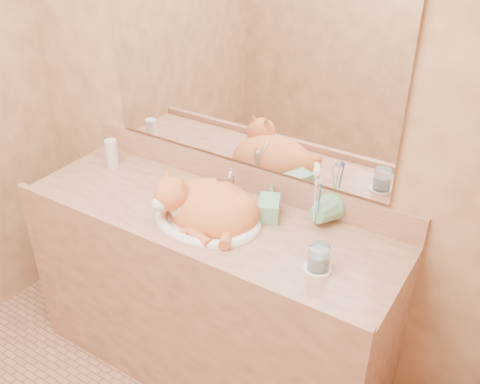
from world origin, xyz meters
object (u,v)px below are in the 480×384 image
Objects in this scene: cat at (206,205)px; soap_dispenser at (268,206)px; toothbrush_cup at (316,217)px; vanity_counter at (209,296)px; sink_basin at (207,206)px; water_glass at (319,258)px.

cat is 0.25m from soap_dispenser.
toothbrush_cup is (0.39, 0.17, -0.01)m from cat.
vanity_counter is 0.57m from soap_dispenser.
soap_dispenser is 0.19m from toothbrush_cup.
vanity_counter is 0.65m from toothbrush_cup.
sink_basin is 1.09× the size of cat.
sink_basin is 0.24m from soap_dispenser.
sink_basin reaches higher than vanity_counter.
vanity_counter is 0.49m from sink_basin.
cat is 4.44× the size of water_glass.
soap_dispenser is at bearing 17.48° from vanity_counter.
soap_dispenser is (0.24, 0.08, 0.52)m from vanity_counter.
vanity_counter is at bearing -158.76° from toothbrush_cup.
toothbrush_cup reaches higher than water_glass.
soap_dispenser is at bearing 35.82° from sink_basin.
cat reaches higher than sink_basin.
sink_basin is (0.03, -0.02, 0.49)m from vanity_counter.
vanity_counter is at bearing 146.30° from cat.
toothbrush_cup is (0.38, 0.18, -0.01)m from sink_basin.
soap_dispenser is at bearing 25.62° from cat.
toothbrush_cup is at bearing 21.24° from vanity_counter.
cat is 2.20× the size of soap_dispenser.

